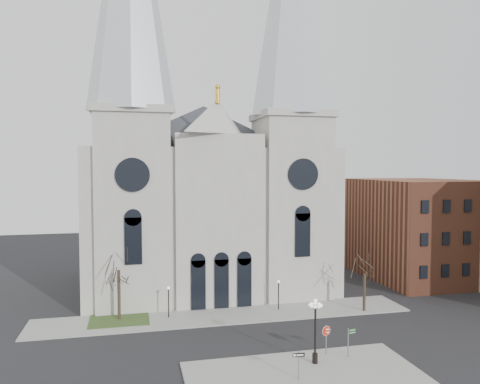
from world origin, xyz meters
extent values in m
plane|color=black|center=(0.00, 0.00, 0.00)|extent=(160.00, 160.00, 0.00)
cube|color=gray|center=(3.00, -5.00, 0.07)|extent=(18.00, 10.00, 0.14)
cube|color=gray|center=(0.00, 11.00, 0.07)|extent=(40.00, 6.00, 0.14)
cube|color=#344E21|center=(-11.00, 12.00, 0.09)|extent=(6.00, 5.00, 0.18)
cube|color=#A39F97|center=(0.00, 26.00, 9.00)|extent=(30.00, 24.00, 18.00)
pyramid|color=#2D3035|center=(0.00, 26.00, 24.00)|extent=(33.00, 26.40, 6.00)
cube|color=#A39F97|center=(-9.50, 17.50, 11.00)|extent=(8.00, 8.00, 22.00)
cylinder|color=black|center=(-9.50, 13.45, 15.00)|extent=(3.60, 0.30, 3.60)
cube|color=#A39F97|center=(9.50, 17.50, 11.00)|extent=(8.00, 8.00, 22.00)
cylinder|color=black|center=(9.50, 13.45, 15.00)|extent=(3.60, 0.30, 3.60)
cube|color=#A39F97|center=(0.00, 16.00, 9.75)|extent=(10.00, 5.00, 19.50)
pyramid|color=#A39F97|center=(0.00, 16.00, 21.50)|extent=(11.00, 5.00, 4.00)
cube|color=brown|center=(30.00, 22.00, 7.00)|extent=(14.00, 18.00, 14.00)
cylinder|color=black|center=(-11.00, 12.00, 2.62)|extent=(0.32, 0.32, 5.25)
cylinder|color=black|center=(15.00, 9.00, 2.10)|extent=(0.32, 0.32, 4.20)
cylinder|color=black|center=(-6.00, 11.50, 1.64)|extent=(0.12, 0.12, 3.00)
sphere|color=white|center=(-6.00, 11.50, 3.24)|extent=(0.32, 0.32, 0.32)
cylinder|color=black|center=(6.00, 11.50, 1.64)|extent=(0.12, 0.12, 3.00)
sphere|color=white|center=(6.00, 11.50, 3.24)|extent=(0.32, 0.32, 0.32)
cylinder|color=slate|center=(6.11, -1.17, 1.32)|extent=(0.09, 0.09, 2.37)
cylinder|color=red|center=(6.11, -1.17, 2.15)|extent=(0.82, 0.13, 0.82)
cylinder|color=white|center=(6.11, -1.17, 2.15)|extent=(0.88, 0.12, 0.88)
cube|color=white|center=(6.11, -1.17, 2.28)|extent=(0.45, 0.07, 0.10)
cube|color=white|center=(6.11, -1.17, 2.01)|extent=(0.51, 0.08, 0.10)
cylinder|color=black|center=(4.53, -2.62, 2.45)|extent=(0.16, 0.16, 4.61)
cylinder|color=black|center=(4.53, -2.62, 0.54)|extent=(0.44, 0.44, 0.80)
sphere|color=white|center=(4.53, -2.62, 5.20)|extent=(0.32, 0.32, 0.32)
cylinder|color=slate|center=(2.28, -4.95, 1.17)|extent=(0.09, 0.09, 2.07)
cube|color=black|center=(2.28, -4.95, 1.96)|extent=(0.91, 0.13, 0.30)
cylinder|color=slate|center=(7.63, -2.14, 1.34)|extent=(0.10, 0.10, 2.41)
cube|color=#0C5718|center=(8.01, -2.08, 2.38)|extent=(0.67, 0.14, 0.16)
cube|color=#0C5718|center=(8.01, -2.08, 2.16)|extent=(0.67, 0.14, 0.16)
camera|label=1|loc=(-9.61, -36.90, 15.87)|focal=35.00mm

